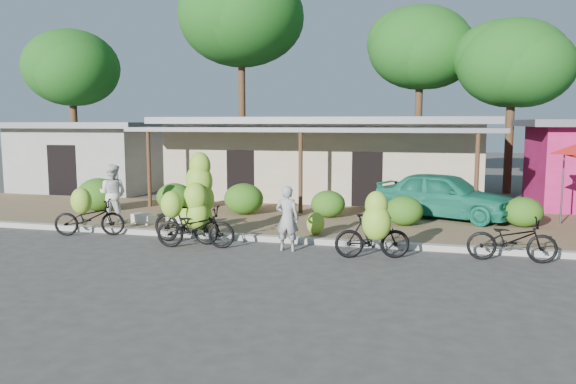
# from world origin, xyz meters

# --- Properties ---
(ground) EXTENTS (100.00, 100.00, 0.00)m
(ground) POSITION_xyz_m (0.00, 0.00, 0.00)
(ground) COLOR #3D3B39
(ground) RESTS_ON ground
(sidewalk) EXTENTS (60.00, 6.00, 0.12)m
(sidewalk) POSITION_xyz_m (0.00, 5.00, 0.06)
(sidewalk) COLOR olive
(sidewalk) RESTS_ON ground
(curb) EXTENTS (60.00, 0.25, 0.15)m
(curb) POSITION_xyz_m (0.00, 2.00, 0.07)
(curb) COLOR #A8A399
(curb) RESTS_ON ground
(shop_main) EXTENTS (13.00, 8.50, 3.35)m
(shop_main) POSITION_xyz_m (0.00, 10.93, 1.72)
(shop_main) COLOR #C2B693
(shop_main) RESTS_ON ground
(shop_grey) EXTENTS (7.00, 6.00, 3.15)m
(shop_grey) POSITION_xyz_m (-11.00, 10.99, 1.62)
(shop_grey) COLOR #9F9F9A
(shop_grey) RESTS_ON ground
(tree_back_left) EXTENTS (4.90, 4.76, 7.79)m
(tree_back_left) POSITION_xyz_m (-13.69, 13.11, 5.97)
(tree_back_left) COLOR #523221
(tree_back_left) RESTS_ON ground
(tree_far_center) EXTENTS (6.47, 6.45, 11.14)m
(tree_far_center) POSITION_xyz_m (-5.69, 16.11, 8.66)
(tree_far_center) COLOR #523221
(tree_far_center) RESTS_ON ground
(tree_center_right) EXTENTS (5.15, 5.03, 8.75)m
(tree_center_right) POSITION_xyz_m (3.31, 16.61, 6.83)
(tree_center_right) COLOR #523221
(tree_center_right) RESTS_ON ground
(tree_near_right) EXTENTS (4.93, 4.79, 7.63)m
(tree_near_right) POSITION_xyz_m (7.31, 14.61, 5.80)
(tree_near_right) COLOR #523221
(tree_near_right) RESTS_ON ground
(hedge_0) EXTENTS (1.45, 1.30, 1.13)m
(hedge_0) POSITION_xyz_m (-6.84, 4.79, 0.69)
(hedge_0) COLOR #225713
(hedge_0) RESTS_ON sidewalk
(hedge_1) EXTENTS (1.24, 1.12, 0.97)m
(hedge_1) POSITION_xyz_m (-4.27, 5.37, 0.60)
(hedge_1) COLOR #225713
(hedge_1) RESTS_ON sidewalk
(hedge_2) EXTENTS (1.32, 1.19, 1.03)m
(hedge_2) POSITION_xyz_m (-1.76, 5.36, 0.63)
(hedge_2) COLOR #225713
(hedge_2) RESTS_ON sidewalk
(hedge_3) EXTENTS (1.11, 1.00, 0.86)m
(hedge_3) POSITION_xyz_m (1.06, 5.47, 0.55)
(hedge_3) COLOR #225713
(hedge_3) RESTS_ON sidewalk
(hedge_4) EXTENTS (1.12, 1.01, 0.87)m
(hedge_4) POSITION_xyz_m (3.49, 4.65, 0.56)
(hedge_4) COLOR #225713
(hedge_4) RESTS_ON sidewalk
(hedge_5) EXTENTS (1.12, 1.01, 0.88)m
(hedge_5) POSITION_xyz_m (6.87, 5.26, 0.56)
(hedge_5) COLOR #225713
(hedge_5) RESTS_ON sidewalk
(bike_far_left) EXTENTS (2.04, 1.47, 1.43)m
(bike_far_left) POSITION_xyz_m (-4.95, 1.40, 0.58)
(bike_far_left) COLOR black
(bike_far_left) RESTS_ON ground
(bike_left) EXTENTS (2.00, 1.27, 1.45)m
(bike_left) POSITION_xyz_m (-1.95, 1.18, 0.65)
(bike_left) COLOR black
(bike_left) RESTS_ON ground
(bike_center) EXTENTS (2.08, 1.34, 2.39)m
(bike_center) POSITION_xyz_m (-1.52, 1.05, 0.92)
(bike_center) COLOR black
(bike_center) RESTS_ON ground
(bike_right) EXTENTS (1.81, 1.35, 1.66)m
(bike_right) POSITION_xyz_m (3.02, 0.62, 0.70)
(bike_right) COLOR black
(bike_right) RESTS_ON ground
(bike_far_right) EXTENTS (1.95, 0.70, 1.02)m
(bike_far_right) POSITION_xyz_m (6.07, 1.31, 0.51)
(bike_far_right) COLOR black
(bike_far_right) RESTS_ON ground
(loose_banana_a) EXTENTS (0.48, 0.41, 0.60)m
(loose_banana_a) POSITION_xyz_m (-2.60, 2.79, 0.42)
(loose_banana_a) COLOR #91CD33
(loose_banana_a) RESTS_ON sidewalk
(loose_banana_b) EXTENTS (0.55, 0.47, 0.69)m
(loose_banana_b) POSITION_xyz_m (-2.09, 2.71, 0.47)
(loose_banana_b) COLOR #91CD33
(loose_banana_b) RESTS_ON sidewalk
(loose_banana_c) EXTENTS (0.49, 0.42, 0.62)m
(loose_banana_c) POSITION_xyz_m (1.25, 2.61, 0.43)
(loose_banana_c) COLOR #91CD33
(loose_banana_c) RESTS_ON sidewalk
(sack_near) EXTENTS (0.93, 0.61, 0.30)m
(sack_near) POSITION_xyz_m (-3.15, 3.49, 0.27)
(sack_near) COLOR beige
(sack_near) RESTS_ON sidewalk
(sack_far) EXTENTS (0.83, 0.61, 0.28)m
(sack_far) POSITION_xyz_m (-4.13, 2.99, 0.26)
(sack_far) COLOR beige
(sack_far) RESTS_ON sidewalk
(vendor) EXTENTS (0.61, 0.42, 1.62)m
(vendor) POSITION_xyz_m (0.86, 1.06, 0.81)
(vendor) COLOR gray
(vendor) RESTS_ON ground
(bystander) EXTENTS (0.92, 0.74, 1.78)m
(bystander) POSITION_xyz_m (-5.07, 2.85, 1.01)
(bystander) COLOR silver
(bystander) RESTS_ON sidewalk
(teal_van) EXTENTS (4.69, 3.28, 1.48)m
(teal_van) POSITION_xyz_m (4.66, 6.21, 0.86)
(teal_van) COLOR #1A785B
(teal_van) RESTS_ON sidewalk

